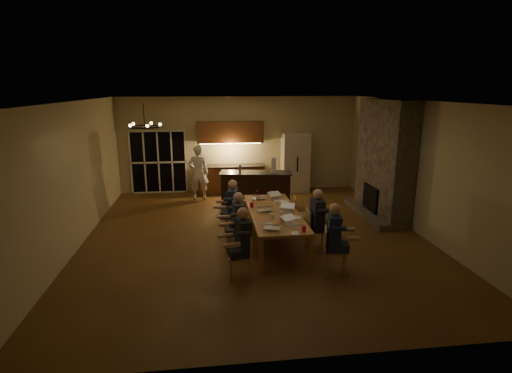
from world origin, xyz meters
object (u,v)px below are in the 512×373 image
(chandelier, at_px, (145,127))
(plate_left, at_px, (268,225))
(bar_island, at_px, (256,190))
(laptop_c, at_px, (264,206))
(person_right_mid, at_px, (317,220))
(plate_far, at_px, (284,201))
(mug_back, at_px, (253,201))
(chair_left_near, at_px, (240,255))
(chair_right_near, at_px, (335,251))
(person_left_far, at_px, (233,208))
(chair_right_far, at_px, (303,215))
(person_left_near, at_px, (243,243))
(laptop_e, at_px, (259,194))
(bar_bottle, at_px, (240,168))
(laptop_b, at_px, (292,219))
(chair_left_far, at_px, (235,217))
(dining_table, at_px, (274,227))
(person_right_near, at_px, (334,238))
(redcup_near, at_px, (304,229))
(person_left_mid, at_px, (238,224))
(redcup_mid, at_px, (252,205))
(plate_near, at_px, (296,218))
(refrigerator, at_px, (295,162))
(can_silver, at_px, (282,218))
(can_cola, at_px, (257,193))
(mug_front, at_px, (273,216))
(standing_person, at_px, (198,173))
(redcup_far, at_px, (272,193))
(chair_right_mid, at_px, (317,229))
(bar_blender, at_px, (274,165))
(chair_left_mid, at_px, (237,235))
(laptop_d, at_px, (287,207))

(chandelier, relative_size, plate_left, 2.61)
(bar_island, relative_size, laptop_c, 6.55)
(person_right_mid, height_order, plate_far, person_right_mid)
(mug_back, xyz_separation_m, plate_far, (0.78, 0.01, -0.04))
(chair_left_near, height_order, chandelier, chandelier)
(chair_right_near, relative_size, person_left_far, 0.64)
(chair_right_far, xyz_separation_m, person_left_near, (-1.68, -2.25, 0.24))
(laptop_e, distance_m, bar_bottle, 1.77)
(person_left_near, relative_size, laptop_b, 4.31)
(chair_left_far, bearing_deg, chair_right_far, 78.91)
(dining_table, bearing_deg, chair_right_near, -61.02)
(bar_bottle, bearing_deg, person_right_near, -72.17)
(laptop_c, height_order, bar_bottle, bar_bottle)
(person_right_mid, bearing_deg, laptop_b, 119.50)
(person_right_near, bearing_deg, redcup_near, 77.16)
(person_left_mid, height_order, redcup_mid, person_left_mid)
(person_left_far, xyz_separation_m, plate_near, (1.28, -1.10, 0.07))
(chair_right_near, distance_m, laptop_c, 2.14)
(plate_far, bearing_deg, refrigerator, 73.65)
(bar_island, distance_m, can_silver, 3.44)
(mug_back, distance_m, can_cola, 0.73)
(person_right_mid, relative_size, can_silver, 11.50)
(chandelier, height_order, mug_front, chandelier)
(standing_person, xyz_separation_m, plate_far, (2.15, -3.12, -0.12))
(chair_right_near, distance_m, plate_far, 2.49)
(can_cola, bearing_deg, chandelier, -142.12)
(refrigerator, bearing_deg, can_cola, -118.79)
(chair_right_near, distance_m, person_right_near, 0.25)
(plate_near, bearing_deg, laptop_b, -112.81)
(chandelier, distance_m, plate_far, 3.85)
(person_right_near, xyz_separation_m, can_cola, (-1.10, 3.05, 0.12))
(chair_left_near, bearing_deg, chair_right_far, 146.24)
(redcup_far, height_order, plate_far, redcup_far)
(person_left_mid, xyz_separation_m, plate_left, (0.58, -0.33, 0.07))
(chair_left_near, relative_size, chair_right_mid, 1.00)
(redcup_mid, distance_m, plate_left, 1.30)
(redcup_far, bearing_deg, mug_back, -132.37)
(laptop_b, relative_size, can_silver, 2.67)
(laptop_c, distance_m, mug_back, 0.67)
(person_right_near, bearing_deg, refrigerator, 5.66)
(mug_back, bearing_deg, plate_near, -58.27)
(laptop_b, bearing_deg, person_left_near, -177.18)
(person_left_mid, relative_size, laptop_b, 4.31)
(plate_near, xyz_separation_m, bar_blender, (0.05, 3.19, 0.53))
(chair_left_mid, distance_m, redcup_mid, 1.12)
(chair_left_mid, relative_size, bar_bottle, 3.71)
(laptop_d, distance_m, can_silver, 0.60)
(bar_island, xyz_separation_m, laptop_c, (-0.15, -2.69, 0.32))
(chair_left_mid, xyz_separation_m, standing_person, (-0.87, 4.45, 0.43))
(bar_bottle, bearing_deg, plate_left, -86.02)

